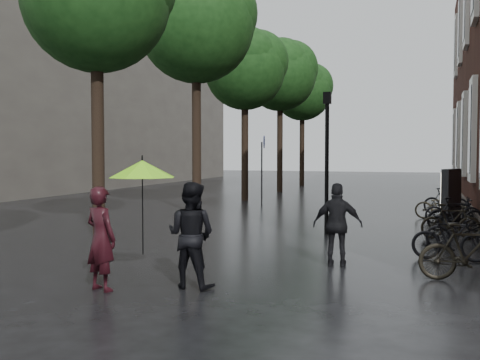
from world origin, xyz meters
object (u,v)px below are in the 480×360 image
at_px(pedestrian_walking, 338,225).
at_px(ad_lightbox, 451,195).
at_px(person_burgundy, 101,238).
at_px(person_black, 191,235).
at_px(lamp_post, 327,148).
at_px(parked_bicycles, 452,218).

height_order(pedestrian_walking, ad_lightbox, ad_lightbox).
relative_size(person_burgundy, person_black, 0.97).
distance_m(ad_lightbox, lamp_post, 5.24).
relative_size(ad_lightbox, lamp_post, 0.44).
bearing_deg(person_black, ad_lightbox, -108.33).
height_order(pedestrian_walking, parked_bicycles, pedestrian_walking).
relative_size(person_black, lamp_post, 0.45).
bearing_deg(person_burgundy, parked_bicycles, -106.04).
bearing_deg(pedestrian_walking, person_burgundy, 38.20).
bearing_deg(person_burgundy, pedestrian_walking, -118.33).
distance_m(person_black, pedestrian_walking, 3.22).
bearing_deg(person_burgundy, lamp_post, -89.60).
distance_m(person_black, ad_lightbox, 11.39).
relative_size(person_black, pedestrian_walking, 1.07).
relative_size(pedestrian_walking, parked_bicycles, 0.14).
xyz_separation_m(person_black, parked_bicycles, (4.30, 7.60, -0.41)).
bearing_deg(parked_bicycles, person_burgundy, -124.16).
relative_size(person_black, parked_bicycles, 0.15).
height_order(person_black, lamp_post, lamp_post).
distance_m(person_burgundy, pedestrian_walking, 4.57).
bearing_deg(person_black, lamp_post, -94.80).
height_order(person_black, parked_bicycles, person_black).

